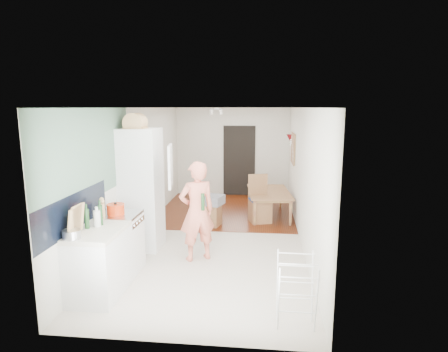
% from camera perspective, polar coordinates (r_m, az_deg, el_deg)
% --- Properties ---
extents(room_shell, '(3.20, 7.00, 2.50)m').
position_cam_1_polar(room_shell, '(7.23, -0.97, 0.41)').
color(room_shell, silver).
rests_on(room_shell, ground).
extents(floor, '(3.20, 7.00, 0.01)m').
position_cam_1_polar(floor, '(7.55, -0.94, -8.98)').
color(floor, '#BAB3A1').
rests_on(floor, ground).
extents(wood_floor_overlay, '(3.20, 3.30, 0.01)m').
position_cam_1_polar(wood_floor_overlay, '(9.30, 0.42, -5.17)').
color(wood_floor_overlay, '#5B210B').
rests_on(wood_floor_overlay, room_shell).
extents(sage_wall_panel, '(0.02, 3.00, 1.30)m').
position_cam_1_polar(sage_wall_panel, '(5.66, -19.73, 3.15)').
color(sage_wall_panel, slate).
rests_on(sage_wall_panel, room_shell).
extents(tile_splashback, '(0.02, 1.90, 0.50)m').
position_cam_1_polar(tile_splashback, '(5.31, -21.77, -5.15)').
color(tile_splashback, black).
rests_on(tile_splashback, room_shell).
extents(doorway_recess, '(0.90, 0.04, 2.00)m').
position_cam_1_polar(doorway_recess, '(10.67, 2.33, 2.30)').
color(doorway_recess, black).
rests_on(doorway_recess, room_shell).
extents(base_cabinet, '(0.60, 0.90, 0.86)m').
position_cam_1_polar(base_cabinet, '(5.42, -18.50, -12.69)').
color(base_cabinet, silver).
rests_on(base_cabinet, room_shell).
extents(worktop, '(0.62, 0.92, 0.06)m').
position_cam_1_polar(worktop, '(5.26, -18.79, -8.06)').
color(worktop, silver).
rests_on(worktop, room_shell).
extents(range_cooker, '(0.60, 0.60, 0.88)m').
position_cam_1_polar(range_cooker, '(6.05, -15.57, -9.94)').
color(range_cooker, silver).
rests_on(range_cooker, room_shell).
extents(cooker_top, '(0.60, 0.60, 0.04)m').
position_cam_1_polar(cooker_top, '(5.91, -15.78, -5.75)').
color(cooker_top, '#B7B7BA').
rests_on(cooker_top, room_shell).
extents(fridge_housing, '(0.66, 0.66, 2.15)m').
position_cam_1_polar(fridge_housing, '(6.79, -12.48, -2.00)').
color(fridge_housing, silver).
rests_on(fridge_housing, room_shell).
extents(fridge_door, '(0.14, 0.56, 0.70)m').
position_cam_1_polar(fridge_door, '(6.25, -8.19, 1.51)').
color(fridge_door, silver).
rests_on(fridge_door, room_shell).
extents(fridge_interior, '(0.02, 0.52, 0.66)m').
position_cam_1_polar(fridge_interior, '(6.61, -10.08, 1.95)').
color(fridge_interior, white).
rests_on(fridge_interior, room_shell).
extents(pinboard, '(0.03, 0.90, 0.70)m').
position_cam_1_polar(pinboard, '(9.05, 10.50, 4.18)').
color(pinboard, tan).
rests_on(pinboard, room_shell).
extents(pinboard_frame, '(0.00, 0.94, 0.74)m').
position_cam_1_polar(pinboard_frame, '(9.04, 10.41, 4.19)').
color(pinboard_frame, olive).
rests_on(pinboard_frame, room_shell).
extents(wall_sconce, '(0.18, 0.18, 0.16)m').
position_cam_1_polar(wall_sconce, '(9.67, 10.01, 5.78)').
color(wall_sconce, maroon).
rests_on(wall_sconce, room_shell).
extents(person, '(0.85, 0.76, 1.96)m').
position_cam_1_polar(person, '(6.13, -4.15, -4.05)').
color(person, '#F07E64').
rests_on(person, floor).
extents(dining_table, '(0.91, 1.48, 0.50)m').
position_cam_1_polar(dining_table, '(8.81, 7.05, -4.50)').
color(dining_table, olive).
rests_on(dining_table, floor).
extents(dining_chair, '(0.54, 0.54, 1.04)m').
position_cam_1_polar(dining_chair, '(8.26, 5.52, -3.53)').
color(dining_chair, olive).
rests_on(dining_chair, floor).
extents(stool, '(0.43, 0.43, 0.47)m').
position_cam_1_polar(stool, '(8.05, -1.91, -5.98)').
color(stool, olive).
rests_on(stool, floor).
extents(grey_drape, '(0.53, 0.53, 0.19)m').
position_cam_1_polar(grey_drape, '(7.96, -1.79, -3.68)').
color(grey_drape, gray).
rests_on(grey_drape, stool).
extents(drying_rack, '(0.44, 0.40, 0.85)m').
position_cam_1_polar(drying_rack, '(4.56, 10.94, -16.94)').
color(drying_rack, silver).
rests_on(drying_rack, floor).
extents(bread_bin, '(0.37, 0.35, 0.19)m').
position_cam_1_polar(bread_bin, '(6.61, -13.36, 7.88)').
color(bread_bin, tan).
rests_on(bread_bin, fridge_housing).
extents(red_casserole, '(0.31, 0.31, 0.16)m').
position_cam_1_polar(red_casserole, '(5.87, -16.18, -4.89)').
color(red_casserole, red).
rests_on(red_casserole, cooker_top).
extents(steel_pan, '(0.28, 0.28, 0.11)m').
position_cam_1_polar(steel_pan, '(5.00, -22.19, -8.22)').
color(steel_pan, '#B7B7BA').
rests_on(steel_pan, worktop).
extents(held_bottle, '(0.06, 0.06, 0.27)m').
position_cam_1_polar(held_bottle, '(5.91, -3.24, -3.95)').
color(held_bottle, '#1B3F1C').
rests_on(held_bottle, person).
extents(bottle_a, '(0.07, 0.07, 0.27)m').
position_cam_1_polar(bottle_a, '(5.31, -20.17, -6.12)').
color(bottle_a, '#1B3F1C').
rests_on(bottle_a, worktop).
extents(bottle_b, '(0.07, 0.07, 0.28)m').
position_cam_1_polar(bottle_b, '(5.39, -18.33, -5.69)').
color(bottle_b, '#1B3F1C').
rests_on(bottle_b, worktop).
extents(bottle_c, '(0.10, 0.10, 0.22)m').
position_cam_1_polar(bottle_c, '(5.35, -18.77, -6.17)').
color(bottle_c, silver).
rests_on(bottle_c, worktop).
extents(pepper_mill_front, '(0.08, 0.08, 0.22)m').
position_cam_1_polar(pepper_mill_front, '(5.70, -17.97, -5.09)').
color(pepper_mill_front, tan).
rests_on(pepper_mill_front, worktop).
extents(pepper_mill_back, '(0.07, 0.07, 0.24)m').
position_cam_1_polar(pepper_mill_back, '(5.74, -18.08, -4.92)').
color(pepper_mill_back, tan).
rests_on(pepper_mill_back, worktop).
extents(chopping_boards, '(0.11, 0.29, 0.39)m').
position_cam_1_polar(chopping_boards, '(5.07, -21.65, -6.27)').
color(chopping_boards, tan).
rests_on(chopping_boards, worktop).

